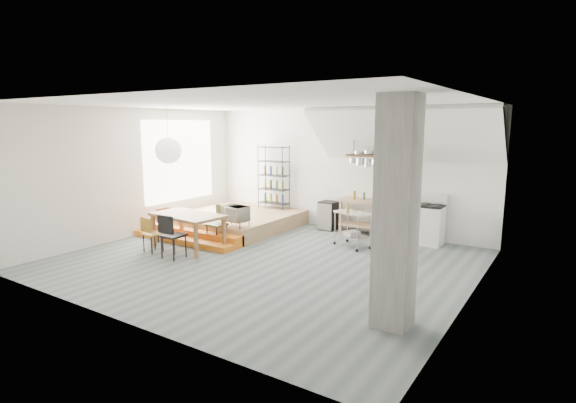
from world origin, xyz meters
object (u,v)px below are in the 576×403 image
Objects in this scene: stove at (430,224)px; mini_fridge at (328,215)px; dining_table at (188,218)px; rolling_cart at (352,224)px.

mini_fridge is at bearing 179.07° from stove.
mini_fridge is (-2.71, 0.04, -0.10)m from stove.
dining_table is 3.76m from rolling_cart.
rolling_cart is 1.22× the size of mini_fridge.
stove reaches higher than mini_fridge.
dining_table is 3.86m from mini_fridge.
stove reaches higher than rolling_cart.
rolling_cart reaches higher than mini_fridge.
dining_table reaches higher than mini_fridge.
stove is 1.54× the size of mini_fridge.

